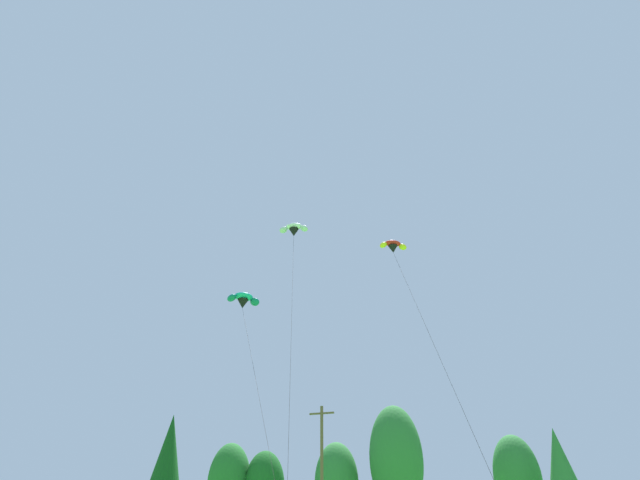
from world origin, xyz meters
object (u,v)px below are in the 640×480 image
parafoil_kite_mid_red_yellow (393,247)px  parafoil_kite_far_teal (243,300)px  parafoil_kite_high_white (294,230)px  utility_pole (322,473)px

parafoil_kite_mid_red_yellow → parafoil_kite_far_teal: size_ratio=1.05×
parafoil_kite_mid_red_yellow → parafoil_kite_far_teal: parafoil_kite_mid_red_yellow is taller
parafoil_kite_mid_red_yellow → parafoil_kite_far_teal: bearing=166.0°
parafoil_kite_high_white → parafoil_kite_mid_red_yellow: size_ratio=1.28×
parafoil_kite_high_white → parafoil_kite_far_teal: (-4.20, 0.01, -5.87)m
parafoil_kite_high_white → utility_pole: bearing=92.6°
parafoil_kite_high_white → parafoil_kite_far_teal: bearing=179.9°
utility_pole → parafoil_kite_high_white: size_ratio=0.49×
utility_pole → parafoil_kite_far_teal: parafoil_kite_far_teal is taller
utility_pole → parafoil_kite_high_white: (0.40, -8.93, 17.97)m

